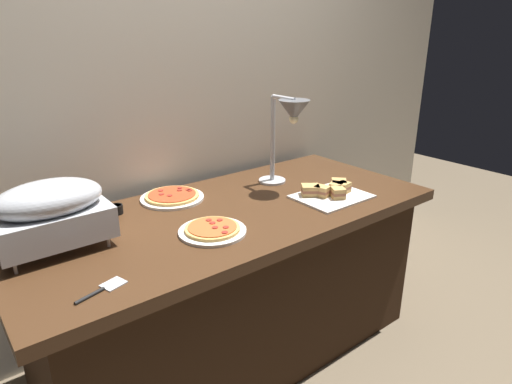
{
  "coord_description": "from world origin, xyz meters",
  "views": [
    {
      "loc": [
        -1.03,
        -1.49,
        1.51
      ],
      "look_at": [
        0.15,
        0.0,
        0.81
      ],
      "focal_mm": 30.93,
      "sensor_mm": 36.0,
      "label": 1
    }
  ],
  "objects_px": {
    "sandwich_platter": "(331,192)",
    "serving_spatula": "(102,290)",
    "chafing_dish": "(51,212)",
    "pizza_plate_center": "(212,230)",
    "heat_lamp": "(290,120)",
    "sauce_cup_near": "(116,209)",
    "pizza_plate_front": "(172,197)"
  },
  "relations": [
    {
      "from": "chafing_dish",
      "to": "heat_lamp",
      "type": "xyz_separation_m",
      "value": [
        1.1,
        -0.03,
        0.2
      ]
    },
    {
      "from": "chafing_dish",
      "to": "sandwich_platter",
      "type": "xyz_separation_m",
      "value": [
        1.18,
        -0.25,
        -0.12
      ]
    },
    {
      "from": "serving_spatula",
      "to": "chafing_dish",
      "type": "bearing_deg",
      "value": 94.77
    },
    {
      "from": "sandwich_platter",
      "to": "serving_spatula",
      "type": "bearing_deg",
      "value": -173.98
    },
    {
      "from": "sauce_cup_near",
      "to": "heat_lamp",
      "type": "bearing_deg",
      "value": -15.02
    },
    {
      "from": "heat_lamp",
      "to": "serving_spatula",
      "type": "distance_m",
      "value": 1.18
    },
    {
      "from": "sauce_cup_near",
      "to": "serving_spatula",
      "type": "xyz_separation_m",
      "value": [
        -0.27,
        -0.55,
        -0.02
      ]
    },
    {
      "from": "pizza_plate_center",
      "to": "sandwich_platter",
      "type": "xyz_separation_m",
      "value": [
        0.66,
        -0.01,
        0.01
      ]
    },
    {
      "from": "chafing_dish",
      "to": "pizza_plate_center",
      "type": "bearing_deg",
      "value": -24.57
    },
    {
      "from": "heat_lamp",
      "to": "serving_spatula",
      "type": "bearing_deg",
      "value": -162.53
    },
    {
      "from": "heat_lamp",
      "to": "sandwich_platter",
      "type": "height_order",
      "value": "heat_lamp"
    },
    {
      "from": "heat_lamp",
      "to": "sauce_cup_near",
      "type": "relative_size",
      "value": 8.03
    },
    {
      "from": "pizza_plate_center",
      "to": "sandwich_platter",
      "type": "height_order",
      "value": "sandwich_platter"
    },
    {
      "from": "pizza_plate_front",
      "to": "sauce_cup_near",
      "type": "relative_size",
      "value": 5.25
    },
    {
      "from": "serving_spatula",
      "to": "pizza_plate_center",
      "type": "bearing_deg",
      "value": 15.38
    },
    {
      "from": "pizza_plate_front",
      "to": "heat_lamp",
      "type": "bearing_deg",
      "value": -22.49
    },
    {
      "from": "chafing_dish",
      "to": "sauce_cup_near",
      "type": "bearing_deg",
      "value": 31.49
    },
    {
      "from": "chafing_dish",
      "to": "sandwich_platter",
      "type": "relative_size",
      "value": 1.15
    },
    {
      "from": "chafing_dish",
      "to": "serving_spatula",
      "type": "bearing_deg",
      "value": -85.23
    },
    {
      "from": "sauce_cup_near",
      "to": "serving_spatula",
      "type": "distance_m",
      "value": 0.61
    },
    {
      "from": "pizza_plate_center",
      "to": "serving_spatula",
      "type": "xyz_separation_m",
      "value": [
        -0.49,
        -0.13,
        -0.01
      ]
    },
    {
      "from": "sandwich_platter",
      "to": "sauce_cup_near",
      "type": "height_order",
      "value": "sandwich_platter"
    },
    {
      "from": "pizza_plate_front",
      "to": "serving_spatula",
      "type": "distance_m",
      "value": 0.78
    },
    {
      "from": "pizza_plate_front",
      "to": "sauce_cup_near",
      "type": "xyz_separation_m",
      "value": [
        -0.27,
        -0.0,
        0.01
      ]
    },
    {
      "from": "pizza_plate_front",
      "to": "sandwich_platter",
      "type": "xyz_separation_m",
      "value": [
        0.61,
        -0.44,
        0.01
      ]
    },
    {
      "from": "heat_lamp",
      "to": "pizza_plate_center",
      "type": "height_order",
      "value": "heat_lamp"
    },
    {
      "from": "chafing_dish",
      "to": "pizza_plate_front",
      "type": "distance_m",
      "value": 0.61
    },
    {
      "from": "heat_lamp",
      "to": "pizza_plate_center",
      "type": "bearing_deg",
      "value": -160.82
    },
    {
      "from": "pizza_plate_front",
      "to": "pizza_plate_center",
      "type": "distance_m",
      "value": 0.43
    },
    {
      "from": "heat_lamp",
      "to": "pizza_plate_center",
      "type": "xyz_separation_m",
      "value": [
        -0.58,
        -0.2,
        -0.34
      ]
    },
    {
      "from": "heat_lamp",
      "to": "sandwich_platter",
      "type": "bearing_deg",
      "value": -69.47
    },
    {
      "from": "pizza_plate_front",
      "to": "sauce_cup_near",
      "type": "height_order",
      "value": "sauce_cup_near"
    }
  ]
}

